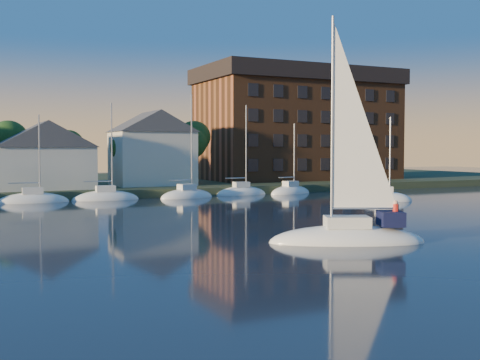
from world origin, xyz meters
TOP-DOWN VIEW (x-y plane):
  - ground at (0.00, 0.00)m, footprint 260.00×260.00m
  - shoreline_land at (0.00, 75.00)m, footprint 160.00×50.00m
  - wooden_dock at (0.00, 52.00)m, footprint 120.00×3.00m
  - clubhouse_centre at (-6.00, 57.00)m, footprint 11.55×8.40m
  - clubhouse_east at (8.00, 59.00)m, footprint 10.50×8.40m
  - condo_block at (34.00, 64.95)m, footprint 31.00×17.00m
  - tree_line at (2.00, 63.00)m, footprint 93.40×5.40m
  - moored_fleet at (-8.00, 49.00)m, footprint 71.50×2.40m
  - hero_sailboat at (6.20, 12.39)m, footprint 10.13×6.86m
  - drifting_sailboat_right at (27.07, 34.85)m, footprint 6.72×4.46m

SIDE VIEW (x-z plane):
  - ground at x=0.00m, z-range 0.00..0.00m
  - shoreline_land at x=0.00m, z-range -1.00..1.00m
  - wooden_dock at x=0.00m, z-range -0.50..0.50m
  - drifting_sailboat_right at x=27.07m, z-range -5.10..5.30m
  - moored_fleet at x=-8.00m, z-range -5.93..6.12m
  - hero_sailboat at x=6.20m, z-range -6.88..8.12m
  - clubhouse_centre at x=-6.00m, z-range 1.09..9.17m
  - clubhouse_east at x=8.00m, z-range 1.10..10.90m
  - tree_line at x=2.00m, z-range 2.73..11.63m
  - condo_block at x=34.00m, z-range 1.09..18.49m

